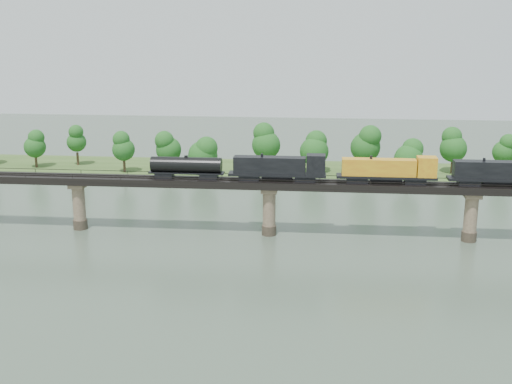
{
  "coord_description": "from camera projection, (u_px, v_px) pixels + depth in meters",
  "views": [
    {
      "loc": [
        9.71,
        -94.87,
        42.03
      ],
      "look_at": [
        -2.69,
        30.0,
        9.0
      ],
      "focal_mm": 45.0,
      "sensor_mm": 36.0,
      "label": 1
    }
  ],
  "objects": [
    {
      "name": "bridge_superstructure",
      "position": [
        269.0,
        179.0,
        128.79
      ],
      "size": [
        220.0,
        4.9,
        0.75
      ],
      "color": "black",
      "rests_on": "bridge"
    },
    {
      "name": "far_treeline",
      "position": [
        254.0,
        146.0,
        178.95
      ],
      "size": [
        289.06,
        17.54,
        13.6
      ],
      "color": "#382619",
      "rests_on": "far_bank"
    },
    {
      "name": "far_bank",
      "position": [
        284.0,
        171.0,
        184.52
      ],
      "size": [
        300.0,
        24.0,
        1.6
      ],
      "primitive_type": "cube",
      "color": "#375321",
      "rests_on": "ground"
    },
    {
      "name": "ground",
      "position": [
        254.0,
        294.0,
        102.93
      ],
      "size": [
        400.0,
        400.0,
        0.0
      ],
      "primitive_type": "plane",
      "color": "#3A4A3B",
      "rests_on": "ground"
    },
    {
      "name": "bridge",
      "position": [
        269.0,
        209.0,
        130.41
      ],
      "size": [
        236.0,
        30.0,
        11.5
      ],
      "color": "#473A2D",
      "rests_on": "ground"
    },
    {
      "name": "freight_train",
      "position": [
        351.0,
        169.0,
        126.67
      ],
      "size": [
        79.0,
        3.08,
        5.44
      ],
      "color": "black",
      "rests_on": "bridge"
    }
  ]
}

